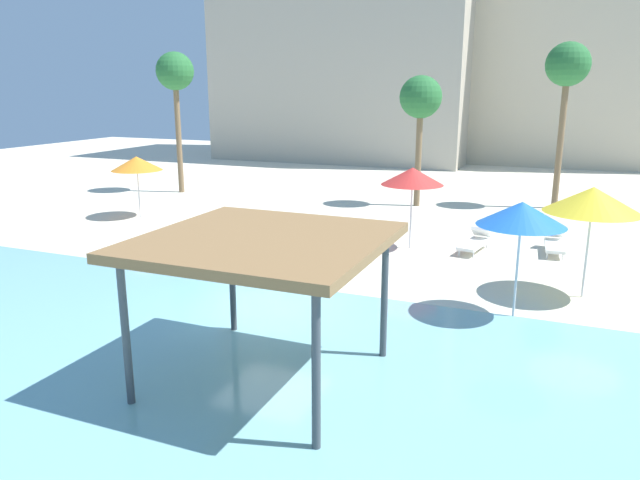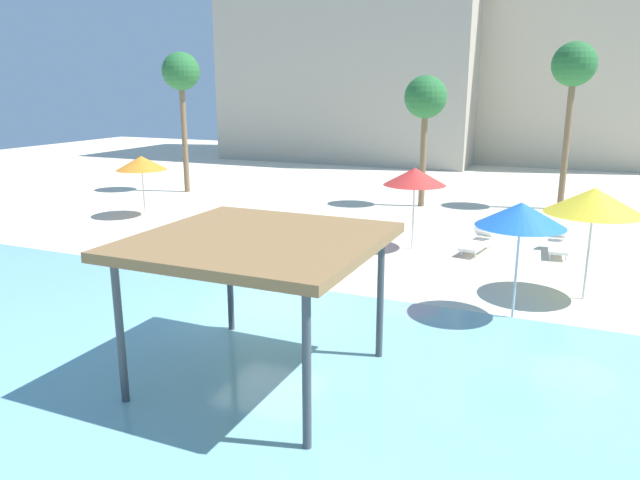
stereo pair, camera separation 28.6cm
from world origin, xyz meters
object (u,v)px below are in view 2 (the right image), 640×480
at_px(shade_pavilion, 259,245).
at_px(palm_tree_1, 181,75).
at_px(beach_umbrella_red_1, 415,177).
at_px(palm_tree_0, 574,69).
at_px(beach_umbrella_yellow_3, 594,201).
at_px(beach_umbrella_blue_2, 521,215).
at_px(lounge_chair_2, 558,244).
at_px(beach_umbrella_orange_0, 141,163).
at_px(palm_tree_2, 426,100).
at_px(lounge_chair_1, 478,242).

relative_size(shade_pavilion, palm_tree_1, 0.59).
distance_m(beach_umbrella_red_1, palm_tree_0, 11.03).
relative_size(shade_pavilion, beach_umbrella_yellow_3, 1.43).
height_order(shade_pavilion, beach_umbrella_blue_2, beach_umbrella_blue_2).
height_order(lounge_chair_2, palm_tree_1, palm_tree_1).
bearing_deg(beach_umbrella_orange_0, shade_pavilion, -42.99).
distance_m(shade_pavilion, palm_tree_1, 22.07).
distance_m(beach_umbrella_orange_0, lounge_chair_2, 16.63).
xyz_separation_m(shade_pavilion, palm_tree_0, (4.48, 19.87, 3.49)).
bearing_deg(shade_pavilion, beach_umbrella_yellow_3, 52.54).
bearing_deg(beach_umbrella_red_1, palm_tree_2, 102.01).
height_order(beach_umbrella_orange_0, lounge_chair_1, beach_umbrella_orange_0).
bearing_deg(lounge_chair_2, palm_tree_1, -109.62).
height_order(shade_pavilion, palm_tree_2, palm_tree_2).
distance_m(beach_umbrella_orange_0, palm_tree_2, 12.69).
xyz_separation_m(shade_pavilion, beach_umbrella_red_1, (0.13, 10.41, -0.14)).
distance_m(palm_tree_0, palm_tree_1, 18.55).
relative_size(beach_umbrella_blue_2, palm_tree_2, 0.48).
relative_size(lounge_chair_2, palm_tree_0, 0.27).
relative_size(beach_umbrella_blue_2, palm_tree_1, 0.40).
bearing_deg(beach_umbrella_red_1, palm_tree_1, 155.09).
bearing_deg(shade_pavilion, palm_tree_1, 129.31).
distance_m(beach_umbrella_red_1, palm_tree_1, 15.76).
relative_size(lounge_chair_1, palm_tree_1, 0.28).
height_order(palm_tree_0, palm_tree_2, palm_tree_0).
bearing_deg(palm_tree_1, shade_pavilion, -50.69).
distance_m(shade_pavilion, lounge_chair_1, 11.39).
distance_m(beach_umbrella_yellow_3, lounge_chair_1, 5.44).
relative_size(beach_umbrella_red_1, palm_tree_2, 0.47).
xyz_separation_m(lounge_chair_1, palm_tree_2, (-3.74, 7.04, 4.49)).
xyz_separation_m(beach_umbrella_orange_0, palm_tree_2, (10.28, 7.00, 2.53)).
bearing_deg(beach_umbrella_blue_2, palm_tree_0, 88.26).
bearing_deg(lounge_chair_2, lounge_chair_1, -75.93).
relative_size(shade_pavilion, beach_umbrella_orange_0, 1.64).
bearing_deg(beach_umbrella_orange_0, beach_umbrella_red_1, -2.70).
bearing_deg(beach_umbrella_red_1, lounge_chair_2, 16.18).
relative_size(beach_umbrella_red_1, beach_umbrella_yellow_3, 0.94).
relative_size(beach_umbrella_red_1, palm_tree_1, 0.39).
relative_size(beach_umbrella_blue_2, lounge_chair_2, 1.47).
bearing_deg(lounge_chair_2, beach_umbrella_blue_2, -10.17).
relative_size(beach_umbrella_orange_0, beach_umbrella_blue_2, 0.91).
distance_m(beach_umbrella_red_1, beach_umbrella_yellow_3, 6.29).
relative_size(lounge_chair_2, palm_tree_2, 0.33).
bearing_deg(palm_tree_2, beach_umbrella_orange_0, -145.74).
bearing_deg(palm_tree_2, lounge_chair_2, -45.03).
bearing_deg(palm_tree_1, beach_umbrella_red_1, -24.91).
distance_m(lounge_chair_2, palm_tree_0, 9.99).
xyz_separation_m(shade_pavilion, beach_umbrella_blue_2, (4.04, 5.10, -0.08)).
xyz_separation_m(beach_umbrella_yellow_3, lounge_chair_2, (-0.85, 4.45, -2.29)).
bearing_deg(beach_umbrella_blue_2, beach_umbrella_red_1, 126.40).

